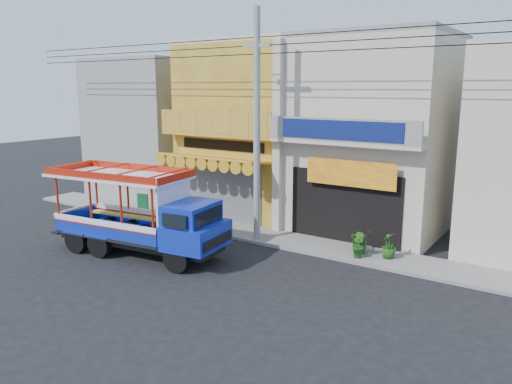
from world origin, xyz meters
TOP-DOWN VIEW (x-y plane):
  - ground at (0.00, 0.00)m, footprint 90.00×90.00m
  - sidewalk at (0.00, 4.00)m, footprint 30.00×2.00m
  - shophouse_left at (-4.00, 7.96)m, footprint 6.00×7.50m
  - shophouse_right at (2.00, 7.96)m, footprint 6.00×6.75m
  - party_pilaster at (-1.00, 4.85)m, footprint 0.35×0.30m
  - filler_building_left at (-11.00, 8.00)m, footprint 6.00×6.00m
  - utility_pole at (-0.85, 3.30)m, footprint 28.00×0.26m
  - songthaew_truck at (-3.24, -0.35)m, footprint 7.06×3.04m
  - green_sign at (-8.05, 3.85)m, footprint 0.60×0.38m
  - potted_plant_a at (3.11, 4.00)m, footprint 1.13×1.12m
  - potted_plant_b at (3.22, 3.48)m, footprint 0.61×0.63m
  - potted_plant_c at (4.18, 4.01)m, footprint 0.55×0.55m

SIDE VIEW (x-z plane):
  - ground at x=0.00m, z-range 0.00..0.00m
  - sidewalk at x=0.00m, z-range 0.00..0.12m
  - green_sign at x=-8.05m, z-range 0.05..0.96m
  - potted_plant_b at x=3.22m, z-range 0.12..1.02m
  - potted_plant_a at x=3.11m, z-range 0.12..1.07m
  - potted_plant_c at x=4.18m, z-range 0.12..1.07m
  - songthaew_truck at x=-3.24m, z-range -0.06..3.14m
  - filler_building_left at x=-11.00m, z-range 0.00..7.60m
  - party_pilaster at x=-1.00m, z-range 0.00..8.00m
  - shophouse_right at x=2.00m, z-range -0.01..8.23m
  - shophouse_left at x=-4.00m, z-range -0.01..8.23m
  - utility_pole at x=-0.85m, z-range 0.53..9.53m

